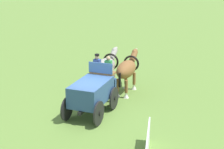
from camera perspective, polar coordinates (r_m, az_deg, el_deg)
ground_plane at (r=17.50m, az=-3.38°, el=-6.51°), size 220.00×220.00×0.00m
show_wagon at (r=17.21m, az=-3.21°, el=-2.75°), size 5.52×1.92×2.71m
draft_horse_near at (r=20.39m, az=-1.01°, el=1.19°), size 3.15×1.08×2.26m
draft_horse_off at (r=19.97m, az=2.47°, el=0.82°), size 3.19×1.04×2.25m
sponsor_banner at (r=13.41m, az=5.83°, el=-11.91°), size 3.16×0.60×1.10m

